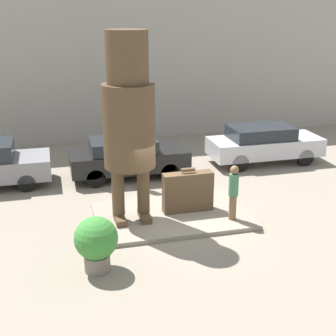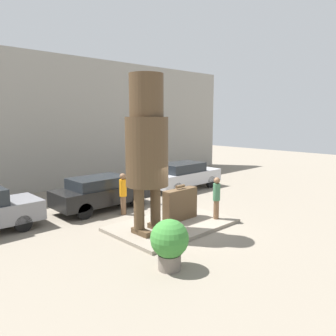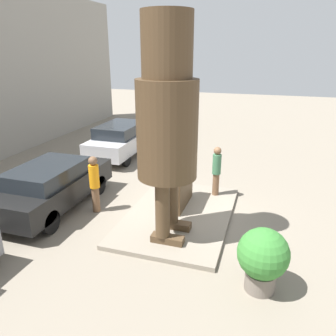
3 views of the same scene
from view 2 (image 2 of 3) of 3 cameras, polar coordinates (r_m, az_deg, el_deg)
name	(u,v)px [view 2 (image 2 of 3)]	position (r m, az deg, el deg)	size (l,w,h in m)	color
ground_plane	(172,226)	(12.83, 0.78, -10.12)	(60.00, 60.00, 0.00)	gray
pedestal	(172,225)	(12.81, 0.78, -9.85)	(4.69, 3.01, 0.13)	gray
building_backdrop	(57,123)	(20.12, -18.84, 7.47)	(28.00, 0.60, 7.69)	gray
statue_figure	(147,142)	(11.30, -3.71, 4.59)	(1.48, 1.48, 5.49)	#4C3823
giant_suitcase	(180,204)	(13.06, 2.14, -6.32)	(1.56, 0.40, 1.41)	#4C3823
tourist	(217,196)	(13.22, 8.45, -4.89)	(0.29, 0.29, 1.69)	brown
parked_car_black	(101,192)	(15.21, -11.54, -4.07)	(4.41, 1.79, 1.51)	black
parked_car_silver	(184,175)	(19.02, 2.73, -1.23)	(4.63, 1.79, 1.57)	#B7B7BC
planter_pot	(169,241)	(9.20, 0.26, -12.68)	(1.07, 1.07, 1.42)	#70665B
worker_hivis	(123,192)	(14.20, -7.83, -4.17)	(0.31, 0.31, 1.81)	brown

